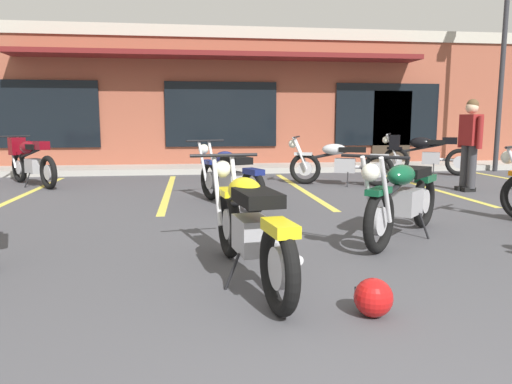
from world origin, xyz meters
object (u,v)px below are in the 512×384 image
object	(u,v)px
motorcycle_silver_naked	(340,162)
motorcycle_red_sportbike	(229,176)
motorcycle_green_cafe_racer	(404,198)
motorcycle_foreground_classic	(249,224)
motorcycle_black_cruiser	(30,159)
motorcycle_cream_vintage	(422,153)
helmet_on_pavement	(373,297)
parking_lot_lamp_post	(507,35)
person_in_shorts_foreground	(470,139)

from	to	relation	value
motorcycle_silver_naked	motorcycle_red_sportbike	bearing A→B (deg)	-138.15
motorcycle_red_sportbike	motorcycle_green_cafe_racer	distance (m)	2.87
motorcycle_foreground_classic	motorcycle_black_cruiser	distance (m)	7.36
motorcycle_green_cafe_racer	motorcycle_cream_vintage	size ratio (longest dim) A/B	0.87
motorcycle_cream_vintage	motorcycle_red_sportbike	bearing A→B (deg)	-142.59
helmet_on_pavement	motorcycle_red_sportbike	bearing A→B (deg)	98.28
motorcycle_green_cafe_racer	motorcycle_foreground_classic	bearing A→B (deg)	-147.94
motorcycle_green_cafe_racer	parking_lot_lamp_post	bearing A→B (deg)	49.77
motorcycle_green_cafe_racer	motorcycle_cream_vintage	distance (m)	6.87
motorcycle_cream_vintage	helmet_on_pavement	xyz separation A→B (m)	(-4.32, -8.07, -0.40)
motorcycle_foreground_classic	helmet_on_pavement	xyz separation A→B (m)	(0.73, -0.85, -0.33)
motorcycle_red_sportbike	motorcycle_cream_vintage	xyz separation A→B (m)	(4.94, 3.78, 0.07)
motorcycle_foreground_classic	motorcycle_silver_naked	size ratio (longest dim) A/B	1.05
motorcycle_silver_naked	parking_lot_lamp_post	bearing A→B (deg)	22.66
motorcycle_silver_naked	motorcycle_foreground_classic	bearing A→B (deg)	-114.07
person_in_shorts_foreground	motorcycle_silver_naked	bearing A→B (deg)	152.44
motorcycle_red_sportbike	motorcycle_black_cruiser	xyz separation A→B (m)	(-3.76, 2.95, 0.07)
motorcycle_black_cruiser	parking_lot_lamp_post	size ratio (longest dim) A/B	0.34
motorcycle_black_cruiser	parking_lot_lamp_post	bearing A→B (deg)	6.16
motorcycle_red_sportbike	helmet_on_pavement	world-z (taller)	motorcycle_red_sportbike
motorcycle_green_cafe_racer	parking_lot_lamp_post	size ratio (longest dim) A/B	0.32
motorcycle_cream_vintage	parking_lot_lamp_post	distance (m)	3.60
motorcycle_green_cafe_racer	person_in_shorts_foreground	distance (m)	4.36
person_in_shorts_foreground	parking_lot_lamp_post	bearing A→B (deg)	49.06
helmet_on_pavement	parking_lot_lamp_post	distance (m)	11.13
parking_lot_lamp_post	motorcycle_silver_naked	bearing A→B (deg)	-157.34
motorcycle_green_cafe_racer	motorcycle_cream_vintage	xyz separation A→B (m)	(3.22, 6.07, 0.07)
motorcycle_red_sportbike	motorcycle_cream_vintage	size ratio (longest dim) A/B	1.03
parking_lot_lamp_post	motorcycle_black_cruiser	bearing A→B (deg)	-173.84
person_in_shorts_foreground	parking_lot_lamp_post	distance (m)	4.74
motorcycle_foreground_classic	motorcycle_cream_vintage	distance (m)	8.81
motorcycle_red_sportbike	person_in_shorts_foreground	size ratio (longest dim) A/B	1.20
motorcycle_foreground_classic	helmet_on_pavement	size ratio (longest dim) A/B	8.08
motorcycle_red_sportbike	helmet_on_pavement	xyz separation A→B (m)	(0.62, -4.29, -0.33)
motorcycle_red_sportbike	motorcycle_cream_vintage	bearing A→B (deg)	37.41
motorcycle_red_sportbike	motorcycle_silver_naked	distance (m)	3.20
motorcycle_silver_naked	motorcycle_cream_vintage	bearing A→B (deg)	32.73
motorcycle_cream_vintage	person_in_shorts_foreground	world-z (taller)	person_in_shorts_foreground
person_in_shorts_foreground	helmet_on_pavement	xyz separation A→B (m)	(-3.86, -5.33, -0.82)
motorcycle_silver_naked	person_in_shorts_foreground	world-z (taller)	person_in_shorts_foreground
motorcycle_silver_naked	helmet_on_pavement	world-z (taller)	motorcycle_silver_naked
motorcycle_foreground_classic	motorcycle_cream_vintage	size ratio (longest dim) A/B	1.08
motorcycle_foreground_classic	motorcycle_black_cruiser	xyz separation A→B (m)	(-3.65, 6.39, 0.07)
motorcycle_silver_naked	parking_lot_lamp_post	world-z (taller)	parking_lot_lamp_post
motorcycle_foreground_classic	person_in_shorts_foreground	xyz separation A→B (m)	(4.59, 4.48, 0.49)
motorcycle_foreground_classic	motorcycle_cream_vintage	world-z (taller)	same
motorcycle_foreground_classic	person_in_shorts_foreground	world-z (taller)	person_in_shorts_foreground
motorcycle_black_cruiser	motorcycle_silver_naked	size ratio (longest dim) A/B	0.88
motorcycle_red_sportbike	motorcycle_foreground_classic	bearing A→B (deg)	-91.76
motorcycle_red_sportbike	helmet_on_pavement	distance (m)	4.35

